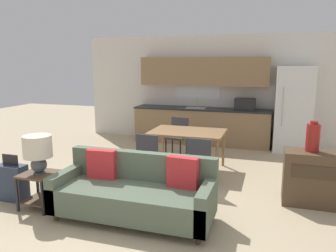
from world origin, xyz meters
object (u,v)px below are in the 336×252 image
at_px(dining_table, 187,134).
at_px(dining_chair_near_left, 150,154).
at_px(refrigerator, 293,109).
at_px(suitcase, 12,182).
at_px(couch, 135,193).
at_px(table_lamp, 38,150).
at_px(dining_chair_far_left, 178,134).
at_px(side_table, 39,184).
at_px(credenza, 318,179).
at_px(dining_chair_near_right, 201,159).
at_px(vase, 313,137).

xyz_separation_m(dining_table, dining_chair_near_left, (-0.45, -0.80, -0.20)).
bearing_deg(refrigerator, suitcase, -133.89).
relative_size(refrigerator, suitcase, 2.78).
height_order(refrigerator, couch, refrigerator).
bearing_deg(table_lamp, dining_chair_far_left, 70.89).
distance_m(refrigerator, side_table, 5.59).
xyz_separation_m(dining_table, table_lamp, (-1.51, -2.30, 0.16)).
bearing_deg(side_table, table_lamp, -26.75).
relative_size(side_table, credenza, 0.54).
xyz_separation_m(dining_chair_far_left, suitcase, (-1.67, -3.02, -0.20)).
height_order(dining_chair_near_left, dining_chair_near_right, same).
relative_size(couch, dining_chair_near_right, 2.47).
distance_m(dining_table, vase, 2.30).
bearing_deg(dining_chair_near_left, couch, 107.85).
xyz_separation_m(refrigerator, couch, (-2.11, -4.19, -0.63)).
distance_m(side_table, dining_chair_near_left, 1.85).
relative_size(dining_table, vase, 3.17).
distance_m(couch, vase, 2.58).
relative_size(dining_table, suitcase, 1.98).
bearing_deg(dining_chair_near_right, side_table, 40.25).
bearing_deg(dining_chair_near_right, table_lamp, 40.87).
height_order(vase, suitcase, vase).
distance_m(vase, suitcase, 4.38).
height_order(dining_table, credenza, credenza).
relative_size(couch, dining_chair_far_left, 2.47).
height_order(table_lamp, dining_chair_near_right, table_lamp).
bearing_deg(dining_chair_near_right, dining_chair_far_left, -58.52).
bearing_deg(couch, table_lamp, -174.24).
xyz_separation_m(dining_table, vase, (2.06, -0.99, 0.30)).
bearing_deg(refrigerator, dining_chair_far_left, -153.36).
relative_size(vase, dining_chair_near_right, 0.52).
bearing_deg(side_table, suitcase, 170.57).
bearing_deg(dining_chair_far_left, vase, -28.46).
bearing_deg(couch, credenza, 26.28).
xyz_separation_m(side_table, credenza, (3.70, 1.27, 0.05)).
distance_m(dining_table, couch, 2.19).
relative_size(table_lamp, suitcase, 0.77).
relative_size(dining_table, couch, 0.67).
relative_size(dining_table, dining_chair_near_right, 1.65).
distance_m(table_lamp, suitcase, 0.82).
relative_size(couch, vase, 4.76).
height_order(refrigerator, credenza, refrigerator).
xyz_separation_m(refrigerator, credenza, (0.20, -3.05, -0.58)).
relative_size(couch, suitcase, 2.97).
xyz_separation_m(credenza, dining_chair_near_right, (-1.73, 0.17, 0.09)).
bearing_deg(table_lamp, dining_table, 56.61).
height_order(credenza, dining_chair_far_left, dining_chair_far_left).
distance_m(table_lamp, vase, 3.81).
relative_size(credenza, dining_chair_far_left, 1.12).
bearing_deg(side_table, vase, 19.77).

